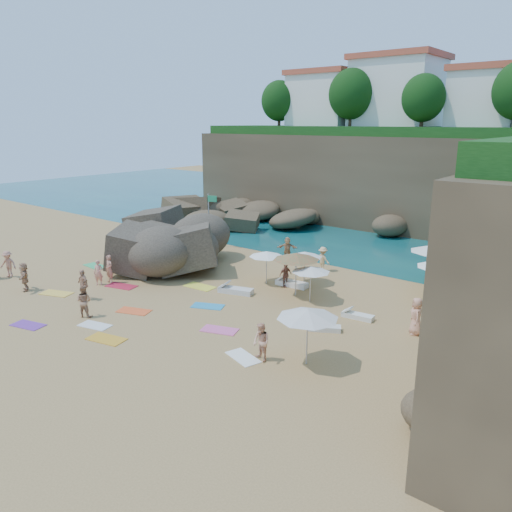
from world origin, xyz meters
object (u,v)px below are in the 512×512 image
Objects in this scene: parasol_1 at (267,254)px; person_stand_1 at (84,301)px; parasol_2 at (434,248)px; person_stand_3 at (286,275)px; rock_outcrop at (160,262)px; lounger_0 at (292,284)px; person_stand_4 at (416,316)px; person_stand_5 at (287,248)px; parasol_0 at (305,254)px; person_stand_2 at (323,259)px; flag_pole at (210,214)px; person_stand_0 at (98,273)px.

parasol_1 is 10.45m from person_stand_1.
person_stand_3 is (-6.48, -5.31, -1.55)m from parasol_2.
lounger_0 is (9.96, 1.42, 0.15)m from rock_outcrop.
person_stand_4 is 1.12× the size of person_stand_5.
parasol_0 is 5.61m from person_stand_5.
person_stand_4 reaches higher than person_stand_5.
rock_outcrop reaches higher than person_stand_3.
lounger_0 is at bearing 8.09° from rock_outcrop.
person_stand_5 is (-3.71, 4.73, 0.61)m from lounger_0.
flag_pole is at bearing 9.87° from person_stand_2.
parasol_0 is at bearing 4.39° from person_stand_0.
person_stand_0 is at bearing -143.39° from person_stand_5.
flag_pole is at bearing 159.55° from person_stand_5.
rock_outcrop is 9.82m from person_stand_3.
parasol_2 reaches higher than parasol_1.
flag_pole is 10.83m from person_stand_0.
person_stand_3 is at bearing -140.67° from parasol_2.
person_stand_5 is (-9.97, -0.25, -1.51)m from parasol_2.
flag_pole is at bearing -95.27° from person_stand_1.
person_stand_4 is at bearing -17.54° from flag_pole.
person_stand_0 reaches higher than person_stand_3.
person_stand_5 is (-3.96, 3.84, -1.00)m from parasol_0.
person_stand_4 is (1.90, -7.03, -1.42)m from parasol_2.
person_stand_3 is 0.95× the size of person_stand_5.
flag_pole is 16.40m from parasol_2.
person_stand_2 reaches higher than person_stand_3.
person_stand_3 is at bearing -111.33° from parasol_0.
rock_outcrop reaches higher than person_stand_5.
parasol_1 is 2.27m from lounger_0.
rock_outcrop is 10.61m from parasol_0.
person_stand_5 is (-2.18, 5.17, -1.01)m from parasol_1.
parasol_0 is 8.49m from person_stand_4.
flag_pole is 2.13× the size of lounger_0.
parasol_1 is 0.78× the size of parasol_2.
parasol_2 reaches higher than person_stand_0.
person_stand_1 is (3.68, -3.30, 0.06)m from person_stand_0.
person_stand_5 is at bearing -6.20° from person_stand_2.
person_stand_3 is at bearing -133.37° from person_stand_4.
parasol_1 is 9.50m from parasol_2.
person_stand_3 is (-0.48, -1.22, -1.05)m from parasol_0.
person_stand_1 is (4.77, -8.77, 0.80)m from rock_outcrop.
lounger_0 is at bearing -135.88° from person_stand_4.
parasol_1 reaches higher than person_stand_1.
parasol_1 reaches higher than parasol_0.
parasol_2 is 1.76× the size of person_stand_0.
rock_outcrop is at bearing -86.16° from person_stand_1.
lounger_0 is 1.21× the size of person_stand_2.
rock_outcrop is at bearing -173.37° from parasol_1.
person_stand_3 is (-0.23, -0.33, 0.57)m from lounger_0.
flag_pole reaches higher than person_stand_0.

